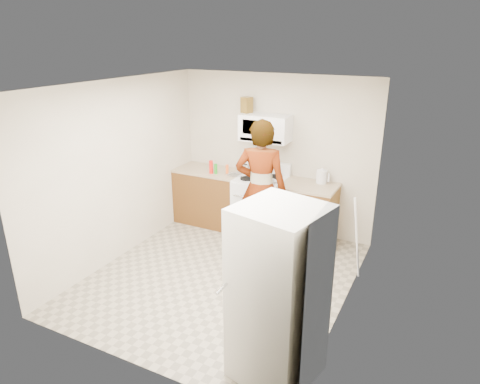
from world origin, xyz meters
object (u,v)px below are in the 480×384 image
Objects in this scene: microwave at (266,128)px; kettle at (322,177)px; gas_range at (261,205)px; person at (261,190)px; fridge at (278,295)px; saucepan at (254,168)px.

microwave reaches higher than kettle.
microwave reaches higher than gas_range.
gas_range is at bearing -164.83° from kettle.
fridge is at bearing 104.97° from person.
fridge reaches higher than kettle.
person is 1.05m from kettle.
microwave is 3.91× the size of kettle.
microwave is (0.00, 0.13, 1.21)m from gas_range.
gas_range reaches higher than saucepan.
fridge is at bearing -61.45° from saucepan.
saucepan is (-0.20, 0.18, 0.53)m from gas_range.
gas_range is 4.99× the size of saucepan.
microwave is at bearing 90.00° from gas_range.
person is at bearing -59.98° from saucepan.
saucepan is at bearing 138.32° from gas_range.
saucepan is at bearing -176.10° from kettle.
gas_range is 0.66× the size of fridge.
microwave is 0.38× the size of person.
gas_range is at bearing -79.83° from person.
kettle is (0.63, 0.84, 0.04)m from person.
gas_range is 0.88m from person.
person reaches higher than fridge.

